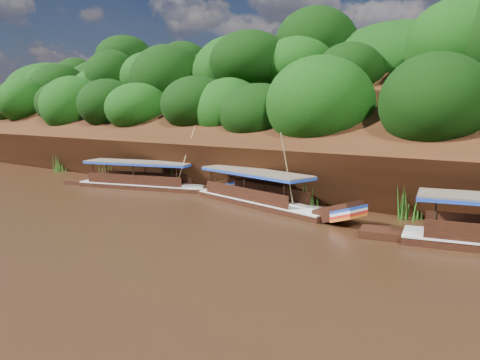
% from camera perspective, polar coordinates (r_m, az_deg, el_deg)
% --- Properties ---
extents(ground, '(160.00, 160.00, 0.00)m').
position_cam_1_polar(ground, '(24.56, -3.13, -6.54)').
color(ground, black).
rests_on(ground, ground).
extents(riverbank, '(120.00, 30.06, 19.40)m').
position_cam_1_polar(riverbank, '(43.88, 16.24, 2.32)').
color(riverbank, black).
rests_on(riverbank, ground).
extents(boat_1, '(13.47, 4.79, 5.50)m').
position_cam_1_polar(boat_1, '(30.80, 3.55, -2.44)').
color(boat_1, black).
rests_on(boat_1, ground).
extents(boat_2, '(14.00, 5.79, 5.54)m').
position_cam_1_polar(boat_2, '(38.58, -10.29, -0.37)').
color(boat_2, black).
rests_on(boat_2, ground).
extents(reeds, '(50.90, 2.01, 2.30)m').
position_cam_1_polar(reeds, '(33.59, 3.04, -0.83)').
color(reeds, '#225715').
rests_on(reeds, ground).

